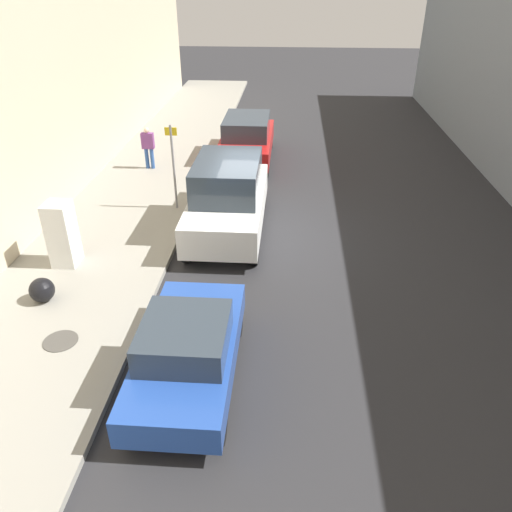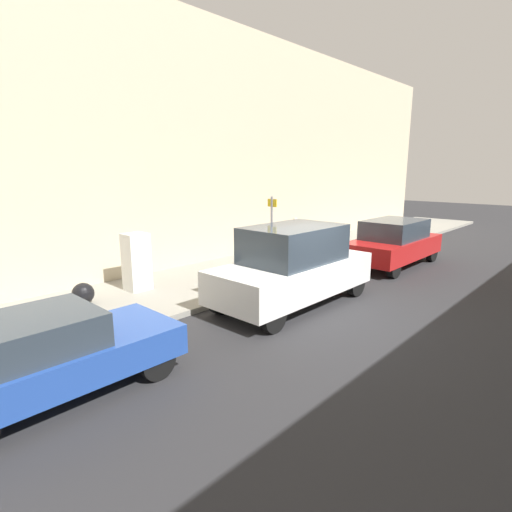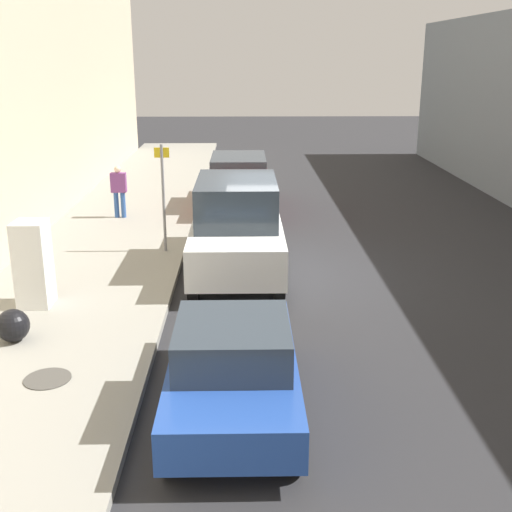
# 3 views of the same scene
# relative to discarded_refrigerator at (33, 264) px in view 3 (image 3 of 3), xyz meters

# --- Properties ---
(ground_plane) EXTENTS (80.00, 80.00, 0.00)m
(ground_plane) POSITION_rel_discarded_refrigerator_xyz_m (4.90, 2.19, -0.98)
(ground_plane) COLOR #28282B
(sidewalk_slab) EXTENTS (4.00, 44.00, 0.15)m
(sidewalk_slab) POSITION_rel_discarded_refrigerator_xyz_m (0.55, 2.19, -0.91)
(sidewalk_slab) COLOR gray
(sidewalk_slab) RESTS_ON ground
(discarded_refrigerator) EXTENTS (0.61, 0.66, 1.67)m
(discarded_refrigerator) POSITION_rel_discarded_refrigerator_xyz_m (0.00, 0.00, 0.00)
(discarded_refrigerator) COLOR white
(discarded_refrigerator) RESTS_ON sidewalk_slab
(manhole_cover) EXTENTS (0.70, 0.70, 0.02)m
(manhole_cover) POSITION_rel_discarded_refrigerator_xyz_m (1.08, -3.06, -0.83)
(manhole_cover) COLOR #47443F
(manhole_cover) RESTS_ON sidewalk_slab
(street_sign_post) EXTENTS (0.36, 0.07, 2.64)m
(street_sign_post) POSITION_rel_discarded_refrigerator_xyz_m (2.10, 3.57, 0.64)
(street_sign_post) COLOR slate
(street_sign_post) RESTS_ON sidewalk_slab
(trash_bag) EXTENTS (0.56, 0.56, 0.56)m
(trash_bag) POSITION_rel_discarded_refrigerator_xyz_m (0.12, -1.67, -0.55)
(trash_bag) COLOR black
(trash_bag) RESTS_ON sidewalk_slab
(pedestrian_walking_far) EXTENTS (0.45, 0.22, 1.56)m
(pedestrian_walking_far) POSITION_rel_discarded_refrigerator_xyz_m (0.34, 7.09, 0.05)
(pedestrian_walking_far) COLOR #2D5193
(pedestrian_walking_far) RESTS_ON sidewalk_slab
(parked_hatchback_blue) EXTENTS (1.72, 3.91, 1.43)m
(parked_hatchback_blue) POSITION_rel_discarded_refrigerator_xyz_m (3.89, -3.80, -0.26)
(parked_hatchback_blue) COLOR #23479E
(parked_hatchback_blue) RESTS_ON ground
(parked_van_white) EXTENTS (2.02, 4.89, 2.16)m
(parked_van_white) POSITION_rel_discarded_refrigerator_xyz_m (3.89, 2.40, 0.09)
(parked_van_white) COLOR silver
(parked_van_white) RESTS_ON ground
(parked_suv_red) EXTENTS (1.95, 4.69, 1.76)m
(parked_suv_red) POSITION_rel_discarded_refrigerator_xyz_m (3.89, 8.61, -0.07)
(parked_suv_red) COLOR red
(parked_suv_red) RESTS_ON ground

